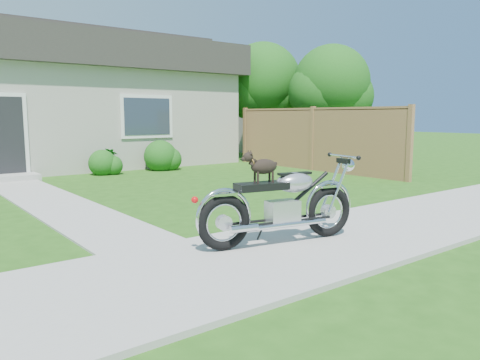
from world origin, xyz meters
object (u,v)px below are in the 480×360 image
at_px(potted_plant_right, 111,161).
at_px(tree_near, 335,87).
at_px(motorcycle_with_dog, 282,203).
at_px(fence, 313,139).
at_px(tree_far, 267,84).
at_px(house, 32,99).

bearing_deg(potted_plant_right, tree_near, -11.43).
height_order(tree_near, motorcycle_with_dog, tree_near).
distance_m(fence, motorcycle_with_dog, 8.46).
bearing_deg(tree_far, fence, -111.50).
height_order(house, potted_plant_right, house).
bearing_deg(motorcycle_with_dog, tree_near, 49.78).
xyz_separation_m(fence, motorcycle_with_dog, (-6.37, -5.56, -0.39)).
bearing_deg(fence, motorcycle_with_dog, -138.90).
xyz_separation_m(house, motorcycle_with_dog, (-0.07, -11.80, -1.61)).
relative_size(potted_plant_right, motorcycle_with_dog, 0.33).
bearing_deg(motorcycle_with_dog, tree_far, 62.04).
relative_size(tree_far, motorcycle_with_dog, 1.99).
distance_m(house, tree_far, 8.21).
bearing_deg(tree_near, potted_plant_right, 168.57).
distance_m(house, potted_plant_right, 4.05).
distance_m(house, motorcycle_with_dog, 11.91).
bearing_deg(fence, house, 135.26).
distance_m(fence, tree_far, 4.57).
bearing_deg(fence, tree_near, 27.62).
bearing_deg(fence, tree_far, 68.50).
height_order(potted_plant_right, motorcycle_with_dog, motorcycle_with_dog).
relative_size(fence, tree_far, 1.51).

